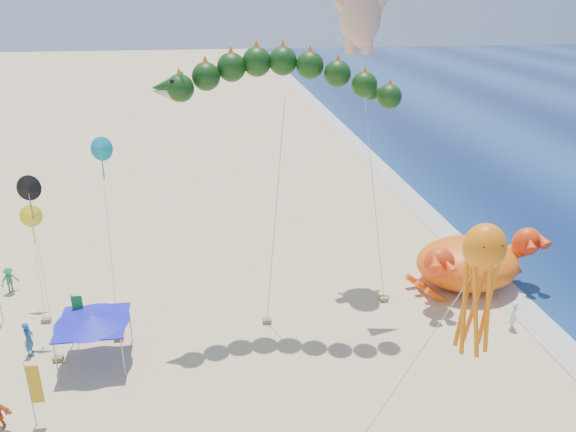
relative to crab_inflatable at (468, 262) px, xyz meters
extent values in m
plane|color=#D1B784|center=(-9.81, -4.50, -1.68)|extent=(320.00, 320.00, 0.00)
plane|color=silver|center=(2.19, -4.50, -1.68)|extent=(320.00, 320.00, 0.00)
ellipsoid|color=#FF5E0D|center=(0.00, 0.14, -0.14)|extent=(7.69, 6.94, 3.08)
sphere|color=red|center=(-3.44, -1.16, 1.22)|extent=(1.83, 1.83, 1.83)
sphere|color=black|center=(-0.97, -0.94, 1.22)|extent=(0.47, 0.47, 0.47)
sphere|color=red|center=(3.44, -1.16, 1.22)|extent=(1.83, 1.83, 1.83)
sphere|color=black|center=(0.97, -0.94, 1.22)|extent=(0.47, 0.47, 0.47)
cone|color=black|center=(-17.52, -1.66, 11.58)|extent=(1.70, 1.25, 1.39)
cylinder|color=#B2B2B2|center=(-12.42, -2.06, 4.68)|extent=(1.23, 0.86, 12.43)
cube|color=olive|center=(-13.01, -2.46, -1.56)|extent=(0.50, 0.35, 0.25)
ellipsoid|color=#E6A78C|center=(-6.64, 3.90, 14.46)|extent=(2.42, 1.99, 3.55)
cylinder|color=#B2B2B2|center=(-6.18, 1.41, 5.75)|extent=(0.96, 5.04, 14.58)
cube|color=olive|center=(-5.73, -1.09, -1.56)|extent=(0.50, 0.35, 0.25)
ellipsoid|color=orange|center=(-6.00, -12.28, 7.17)|extent=(1.58, 1.43, 1.82)
cylinder|color=#B2B2B2|center=(-8.03, -12.11, 2.55)|extent=(4.09, 0.39, 8.19)
cylinder|color=gray|center=(-23.45, -6.14, -0.58)|extent=(0.06, 0.06, 2.20)
cylinder|color=gray|center=(-20.38, -6.14, -0.58)|extent=(0.06, 0.06, 2.20)
cylinder|color=gray|center=(-23.45, -3.07, -0.58)|extent=(0.06, 0.06, 2.20)
cylinder|color=gray|center=(-20.38, -3.07, -0.58)|extent=(0.06, 0.06, 2.20)
cube|color=#1518BA|center=(-21.92, -4.60, 0.56)|extent=(3.31, 3.31, 0.08)
cone|color=#1518BA|center=(-21.92, -4.60, 0.80)|extent=(3.64, 3.64, 0.45)
cylinder|color=gray|center=(-27.86, -0.13, -0.58)|extent=(0.06, 0.06, 2.20)
cylinder|color=gray|center=(-23.82, -8.95, -0.08)|extent=(0.05, 0.05, 3.20)
cube|color=#C19216|center=(-23.54, -8.95, 0.42)|extent=(0.50, 0.04, 1.90)
cylinder|color=gray|center=(-23.12, -3.27, -0.08)|extent=(0.05, 0.05, 3.20)
cube|color=#168729|center=(-22.84, -3.27, 0.42)|extent=(0.50, 0.04, 1.90)
imported|color=#1B5AA1|center=(-25.41, -3.60, -0.74)|extent=(0.50, 0.72, 1.88)
imported|color=#2A8049|center=(-28.43, 3.38, -0.84)|extent=(1.23, 1.18, 1.68)
imported|color=white|center=(0.41, -4.95, -0.83)|extent=(0.73, 0.73, 1.71)
cone|color=black|center=(-24.86, -1.29, 6.60)|extent=(1.30, 0.51, 1.32)
cylinder|color=#B2B2B2|center=(-24.61, -2.79, 2.49)|extent=(0.55, 3.04, 8.05)
cube|color=olive|center=(-24.36, -4.29, -1.56)|extent=(0.50, 0.35, 0.25)
cone|color=yellow|center=(-26.03, 1.90, 3.86)|extent=(1.30, 0.51, 1.32)
cylinder|color=#B2B2B2|center=(-25.78, 0.40, 1.11)|extent=(0.55, 3.04, 5.31)
cube|color=olive|center=(-25.53, -1.10, -1.56)|extent=(0.50, 0.35, 0.25)
cone|color=#0E879D|center=(-21.48, 0.77, 7.95)|extent=(1.30, 0.51, 1.32)
cylinder|color=#B2B2B2|center=(-21.23, -0.73, 3.16)|extent=(0.55, 3.04, 9.40)
cube|color=olive|center=(-20.98, -2.23, -1.56)|extent=(0.50, 0.35, 0.25)
camera|label=1|loc=(-15.76, -29.54, 15.88)|focal=35.00mm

